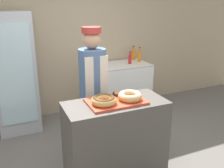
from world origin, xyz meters
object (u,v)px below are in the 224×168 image
(donut_light_glaze, at_px, (130,96))
(chest_freezer, at_px, (119,87))
(bottle_orange, at_px, (133,54))
(bottle_red, at_px, (130,59))
(bottle_orange_b, at_px, (139,56))
(baker_person, at_px, (93,90))
(brownie_back_right, at_px, (118,94))
(beverage_fridge, at_px, (14,74))
(donut_chocolate_glaze, at_px, (104,100))
(brownie_back_left, at_px, (104,96))
(serving_tray, at_px, (116,101))

(donut_light_glaze, distance_m, chest_freezer, 2.01)
(bottle_orange, relative_size, bottle_red, 1.22)
(bottle_orange_b, bearing_deg, bottle_red, -164.18)
(bottle_orange_b, bearing_deg, baker_person, -138.64)
(baker_person, distance_m, bottle_orange_b, 1.81)
(bottle_orange, height_order, bottle_red, bottle_orange)
(brownie_back_right, height_order, beverage_fridge, beverage_fridge)
(donut_chocolate_glaze, bearing_deg, bottle_red, 55.11)
(donut_light_glaze, xyz_separation_m, chest_freezer, (0.72, 1.79, -0.57))
(brownie_back_left, bearing_deg, chest_freezer, 59.50)
(brownie_back_right, bearing_deg, serving_tray, -122.17)
(serving_tray, bearing_deg, brownie_back_left, 122.17)
(chest_freezer, relative_size, bottle_red, 4.87)
(brownie_back_right, xyz_separation_m, chest_freezer, (0.79, 1.62, -0.54))
(chest_freezer, bearing_deg, serving_tray, -116.43)
(donut_light_glaze, bearing_deg, brownie_back_left, 144.07)
(donut_chocolate_glaze, height_order, donut_light_glaze, same)
(serving_tray, height_order, bottle_red, bottle_red)
(bottle_orange, bearing_deg, bottle_red, -128.73)
(beverage_fridge, height_order, bottle_orange, beverage_fridge)
(baker_person, xyz_separation_m, bottle_red, (1.12, 1.13, 0.08))
(brownie_back_left, height_order, brownie_back_right, same)
(baker_person, bearing_deg, brownie_back_left, -93.58)
(donut_chocolate_glaze, distance_m, brownie_back_right, 0.29)
(brownie_back_left, height_order, bottle_red, bottle_red)
(serving_tray, relative_size, donut_light_glaze, 2.33)
(brownie_back_left, bearing_deg, beverage_fridge, 117.77)
(donut_light_glaze, height_order, bottle_orange_b, bottle_orange_b)
(bottle_orange, xyz_separation_m, bottle_orange_b, (0.02, -0.21, 0.00))
(brownie_back_left, distance_m, bottle_orange, 2.30)
(baker_person, relative_size, bottle_red, 7.62)
(baker_person, bearing_deg, beverage_fridge, 126.89)
(donut_light_glaze, height_order, baker_person, baker_person)
(donut_chocolate_glaze, distance_m, brownie_back_left, 0.19)
(chest_freezer, bearing_deg, donut_chocolate_glaze, -119.74)
(brownie_back_right, bearing_deg, beverage_fridge, 122.21)
(serving_tray, bearing_deg, bottle_orange_b, 53.71)
(brownie_back_left, bearing_deg, bottle_orange_b, 49.81)
(donut_light_glaze, distance_m, bottle_red, 1.96)
(beverage_fridge, height_order, chest_freezer, beverage_fridge)
(baker_person, height_order, beverage_fridge, beverage_fridge)
(brownie_back_right, distance_m, baker_person, 0.47)
(beverage_fridge, bearing_deg, brownie_back_left, -62.23)
(beverage_fridge, distance_m, bottle_red, 2.00)
(serving_tray, distance_m, baker_person, 0.58)
(donut_chocolate_glaze, height_order, beverage_fridge, beverage_fridge)
(bottle_orange_b, bearing_deg, brownie_back_right, -126.61)
(bottle_orange_b, bearing_deg, donut_light_glaze, -122.40)
(donut_light_glaze, bearing_deg, serving_tray, 165.94)
(bottle_orange, bearing_deg, brownie_back_right, -123.02)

